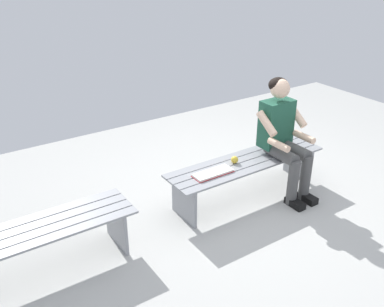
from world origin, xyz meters
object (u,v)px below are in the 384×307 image
at_px(book_open, 213,173).
at_px(bench_far, 27,242).
at_px(bench_near, 247,169).
at_px(apple, 235,160).
at_px(person_seated, 283,134).

bearing_deg(book_open, bench_far, -1.65).
height_order(bench_near, bench_far, same).
relative_size(bench_far, apple, 23.31).
bearing_deg(book_open, bench_near, -175.33).
bearing_deg(apple, book_open, 12.26).
bearing_deg(person_seated, bench_near, -14.25).
height_order(bench_near, apple, apple).
relative_size(bench_far, book_open, 4.19).
relative_size(bench_near, apple, 24.01).
xyz_separation_m(bench_near, apple, (0.14, -0.03, 0.13)).
relative_size(person_seated, book_open, 2.97).
xyz_separation_m(person_seated, book_open, (0.85, -0.06, -0.24)).
xyz_separation_m(bench_near, bench_far, (2.22, -0.00, -0.00)).
relative_size(bench_near, book_open, 4.31).
relative_size(apple, book_open, 0.18).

